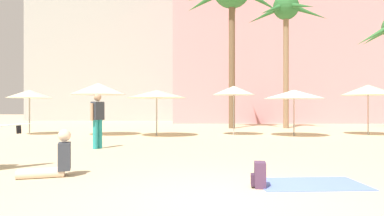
% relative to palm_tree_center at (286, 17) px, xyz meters
% --- Properties ---
extents(ground, '(120.00, 120.00, 0.00)m').
position_rel_palm_tree_center_xyz_m(ground, '(-5.30, -17.22, -7.13)').
color(ground, beige).
extents(hotel_pink, '(19.30, 10.30, 13.70)m').
position_rel_palm_tree_center_xyz_m(hotel_pink, '(2.00, 11.08, -0.28)').
color(hotel_pink, pink).
rests_on(hotel_pink, ground).
extents(hotel_tower_gray, '(18.68, 9.83, 22.42)m').
position_rel_palm_tree_center_xyz_m(hotel_tower_gray, '(-13.48, 16.63, 4.08)').
color(hotel_tower_gray, '#A8A8A3').
rests_on(hotel_tower_gray, ground).
extents(palm_tree_center, '(4.98, 5.05, 8.57)m').
position_rel_palm_tree_center_xyz_m(palm_tree_center, '(0.00, 0.00, 0.00)').
color(palm_tree_center, '#896B4C').
rests_on(palm_tree_center, ground).
extents(cafe_umbrella_0, '(2.50, 2.50, 2.42)m').
position_rel_palm_tree_center_xyz_m(cafe_umbrella_0, '(2.55, -5.40, -4.96)').
color(cafe_umbrella_0, gray).
rests_on(cafe_umbrella_0, ground).
extents(cafe_umbrella_1, '(2.04, 2.04, 2.36)m').
position_rel_palm_tree_center_xyz_m(cafe_umbrella_1, '(-3.91, -5.52, -4.99)').
color(cafe_umbrella_1, gray).
rests_on(cafe_umbrella_1, ground).
extents(cafe_umbrella_3, '(2.57, 2.57, 2.49)m').
position_rel_palm_tree_center_xyz_m(cafe_umbrella_3, '(-10.37, -5.80, -4.92)').
color(cafe_umbrella_3, gray).
rests_on(cafe_umbrella_3, ground).
extents(cafe_umbrella_4, '(2.75, 2.75, 2.14)m').
position_rel_palm_tree_center_xyz_m(cafe_umbrella_4, '(-1.20, -6.11, -5.20)').
color(cafe_umbrella_4, gray).
rests_on(cafe_umbrella_4, ground).
extents(cafe_umbrella_5, '(2.12, 2.12, 2.18)m').
position_rel_palm_tree_center_xyz_m(cafe_umbrella_5, '(-13.85, -5.41, -5.15)').
color(cafe_umbrella_5, gray).
rests_on(cafe_umbrella_5, ground).
extents(cafe_umbrella_6, '(2.78, 2.78, 2.12)m').
position_rel_palm_tree_center_xyz_m(cafe_umbrella_6, '(-7.54, -6.20, -5.19)').
color(cafe_umbrella_6, gray).
rests_on(cafe_umbrella_6, ground).
extents(beach_towel, '(1.87, 1.19, 0.01)m').
position_rel_palm_tree_center_xyz_m(beach_towel, '(-3.73, -16.14, -7.12)').
color(beach_towel, '#6684E0').
rests_on(beach_towel, ground).
extents(backpack, '(0.27, 0.32, 0.42)m').
position_rel_palm_tree_center_xyz_m(backpack, '(-4.64, -16.39, -6.93)').
color(backpack, '#4E324D').
rests_on(backpack, ground).
extents(person_far_right, '(0.38, 0.58, 1.77)m').
position_rel_palm_tree_center_xyz_m(person_far_right, '(-8.87, -11.09, -6.16)').
color(person_far_right, teal).
rests_on(person_far_right, ground).
extents(person_mid_right, '(1.02, 0.66, 0.90)m').
position_rel_palm_tree_center_xyz_m(person_mid_right, '(-8.40, -15.54, -6.82)').
color(person_mid_right, beige).
rests_on(person_mid_right, ground).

